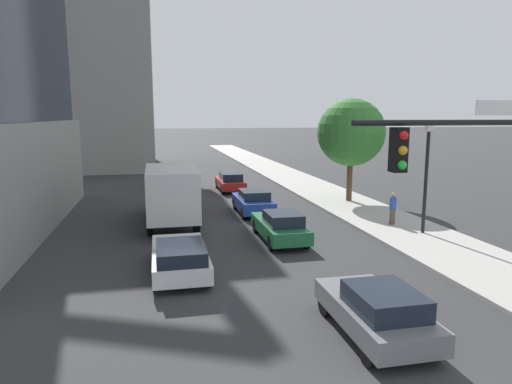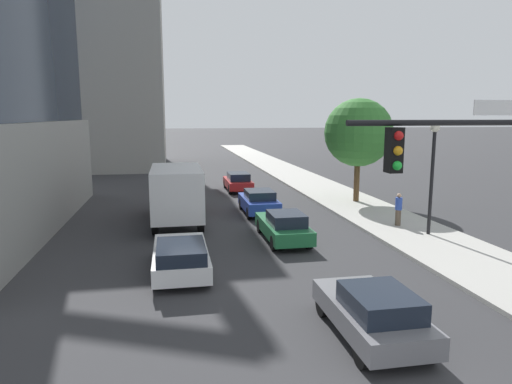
{
  "view_description": "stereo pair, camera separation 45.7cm",
  "coord_description": "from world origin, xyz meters",
  "px_view_note": "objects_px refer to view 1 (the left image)",
  "views": [
    {
      "loc": [
        -3.09,
        -5.03,
        5.65
      ],
      "look_at": [
        0.14,
        9.67,
        3.11
      ],
      "focal_mm": 31.88,
      "sensor_mm": 36.0,
      "label": 1
    },
    {
      "loc": [
        -2.64,
        -5.12,
        5.65
      ],
      "look_at": [
        0.14,
        9.67,
        3.11
      ],
      "focal_mm": 31.88,
      "sensor_mm": 36.0,
      "label": 2
    }
  ],
  "objects_px": {
    "car_gray": "(377,310)",
    "box_truck": "(171,190)",
    "street_lamp": "(427,160)",
    "car_white": "(180,257)",
    "pedestrian_blue_shirt": "(393,208)",
    "car_green": "(280,226)",
    "car_red": "(230,182)",
    "car_black": "(166,178)",
    "traffic_light_pole": "(489,174)",
    "construction_building": "(85,33)",
    "street_tree": "(351,133)",
    "car_blue": "(253,202)"
  },
  "relations": [
    {
      "from": "car_gray",
      "to": "box_truck",
      "type": "distance_m",
      "value": 14.69
    },
    {
      "from": "street_lamp",
      "to": "car_white",
      "type": "relative_size",
      "value": 1.14
    },
    {
      "from": "box_truck",
      "to": "pedestrian_blue_shirt",
      "type": "distance_m",
      "value": 11.49
    },
    {
      "from": "pedestrian_blue_shirt",
      "to": "car_green",
      "type": "bearing_deg",
      "value": -168.69
    },
    {
      "from": "box_truck",
      "to": "car_gray",
      "type": "bearing_deg",
      "value": -71.31
    },
    {
      "from": "car_gray",
      "to": "car_red",
      "type": "xyz_separation_m",
      "value": [
        -0.0,
        23.52,
        -0.0
      ]
    },
    {
      "from": "car_black",
      "to": "car_red",
      "type": "relative_size",
      "value": 1.06
    },
    {
      "from": "traffic_light_pole",
      "to": "car_red",
      "type": "relative_size",
      "value": 1.37
    },
    {
      "from": "traffic_light_pole",
      "to": "construction_building",
      "type": "bearing_deg",
      "value": 108.98
    },
    {
      "from": "construction_building",
      "to": "box_truck",
      "type": "xyz_separation_m",
      "value": [
        7.61,
        -29.23,
        -12.55
      ]
    },
    {
      "from": "street_tree",
      "to": "car_green",
      "type": "bearing_deg",
      "value": -130.88
    },
    {
      "from": "street_tree",
      "to": "street_lamp",
      "type": "bearing_deg",
      "value": -89.73
    },
    {
      "from": "traffic_light_pole",
      "to": "pedestrian_blue_shirt",
      "type": "height_order",
      "value": "traffic_light_pole"
    },
    {
      "from": "construction_building",
      "to": "car_black",
      "type": "relative_size",
      "value": 7.35
    },
    {
      "from": "car_gray",
      "to": "car_black",
      "type": "xyz_separation_m",
      "value": [
        -4.7,
        26.81,
        -0.01
      ]
    },
    {
      "from": "car_blue",
      "to": "car_white",
      "type": "bearing_deg",
      "value": -116.37
    },
    {
      "from": "street_tree",
      "to": "car_red",
      "type": "xyz_separation_m",
      "value": [
        -6.83,
        6.31,
        -3.85
      ]
    },
    {
      "from": "car_blue",
      "to": "pedestrian_blue_shirt",
      "type": "height_order",
      "value": "pedestrian_blue_shirt"
    },
    {
      "from": "car_green",
      "to": "car_blue",
      "type": "bearing_deg",
      "value": 90.0
    },
    {
      "from": "car_green",
      "to": "pedestrian_blue_shirt",
      "type": "xyz_separation_m",
      "value": [
        6.27,
        1.26,
        0.29
      ]
    },
    {
      "from": "street_lamp",
      "to": "pedestrian_blue_shirt",
      "type": "height_order",
      "value": "street_lamp"
    },
    {
      "from": "pedestrian_blue_shirt",
      "to": "car_blue",
      "type": "bearing_deg",
      "value": 143.5
    },
    {
      "from": "construction_building",
      "to": "street_tree",
      "type": "distance_m",
      "value": 33.65
    },
    {
      "from": "street_lamp",
      "to": "car_black",
      "type": "bearing_deg",
      "value": 122.64
    },
    {
      "from": "traffic_light_pole",
      "to": "car_black",
      "type": "xyz_separation_m",
      "value": [
        -7.36,
        27.2,
        -3.5
      ]
    },
    {
      "from": "street_lamp",
      "to": "construction_building",
      "type": "bearing_deg",
      "value": 119.16
    },
    {
      "from": "car_gray",
      "to": "pedestrian_blue_shirt",
      "type": "relative_size",
      "value": 2.44
    },
    {
      "from": "street_tree",
      "to": "car_white",
      "type": "relative_size",
      "value": 1.45
    },
    {
      "from": "street_lamp",
      "to": "car_red",
      "type": "height_order",
      "value": "street_lamp"
    },
    {
      "from": "car_blue",
      "to": "pedestrian_blue_shirt",
      "type": "relative_size",
      "value": 2.46
    },
    {
      "from": "traffic_light_pole",
      "to": "street_tree",
      "type": "height_order",
      "value": "street_tree"
    },
    {
      "from": "street_tree",
      "to": "car_red",
      "type": "height_order",
      "value": "street_tree"
    },
    {
      "from": "traffic_light_pole",
      "to": "car_gray",
      "type": "relative_size",
      "value": 1.46
    },
    {
      "from": "car_white",
      "to": "box_truck",
      "type": "xyz_separation_m",
      "value": [
        -0.0,
        8.14,
        1.09
      ]
    },
    {
      "from": "street_tree",
      "to": "pedestrian_blue_shirt",
      "type": "bearing_deg",
      "value": -94.79
    },
    {
      "from": "car_blue",
      "to": "car_gray",
      "type": "bearing_deg",
      "value": -90.0
    },
    {
      "from": "car_gray",
      "to": "car_white",
      "type": "relative_size",
      "value": 0.88
    },
    {
      "from": "traffic_light_pole",
      "to": "car_red",
      "type": "xyz_separation_m",
      "value": [
        -2.66,
        23.91,
        -3.5
      ]
    },
    {
      "from": "construction_building",
      "to": "car_red",
      "type": "bearing_deg",
      "value": -57.87
    },
    {
      "from": "pedestrian_blue_shirt",
      "to": "box_truck",
      "type": "bearing_deg",
      "value": 163.23
    },
    {
      "from": "pedestrian_blue_shirt",
      "to": "car_black",
      "type": "bearing_deg",
      "value": 124.05
    },
    {
      "from": "car_black",
      "to": "pedestrian_blue_shirt",
      "type": "height_order",
      "value": "pedestrian_blue_shirt"
    },
    {
      "from": "construction_building",
      "to": "car_green",
      "type": "height_order",
      "value": "construction_building"
    },
    {
      "from": "car_gray",
      "to": "car_blue",
      "type": "height_order",
      "value": "car_blue"
    },
    {
      "from": "car_red",
      "to": "car_white",
      "type": "distance_m",
      "value": 18.39
    },
    {
      "from": "construction_building",
      "to": "street_tree",
      "type": "bearing_deg",
      "value": -53.54
    },
    {
      "from": "car_white",
      "to": "car_black",
      "type": "bearing_deg",
      "value": 90.0
    },
    {
      "from": "car_gray",
      "to": "box_truck",
      "type": "bearing_deg",
      "value": 108.69
    },
    {
      "from": "car_red",
      "to": "car_white",
      "type": "xyz_separation_m",
      "value": [
        -4.7,
        -17.78,
        -0.04
      ]
    },
    {
      "from": "traffic_light_pole",
      "to": "box_truck",
      "type": "relative_size",
      "value": 0.79
    }
  ]
}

